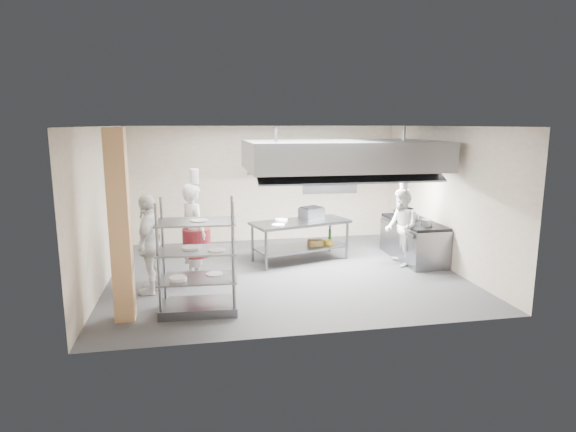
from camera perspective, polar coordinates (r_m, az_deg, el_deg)
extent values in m
plane|color=#2D2D2F|center=(10.06, -0.44, -6.76)|extent=(7.00, 7.00, 0.00)
plane|color=silver|center=(9.59, -0.46, 10.58)|extent=(7.00, 7.00, 0.00)
plane|color=tan|center=(12.65, -2.89, 3.82)|extent=(7.00, 0.00, 7.00)
plane|color=tan|center=(9.73, -21.18, 0.98)|extent=(0.00, 6.00, 6.00)
plane|color=tan|center=(10.89, 17.99, 2.16)|extent=(0.00, 6.00, 6.00)
cube|color=tan|center=(7.79, -19.29, -1.21)|extent=(0.30, 0.30, 3.00)
cube|color=slate|center=(10.31, 6.32, 7.20)|extent=(4.00, 2.50, 0.60)
cube|color=white|center=(10.11, 1.38, 5.37)|extent=(1.60, 0.12, 0.04)
cube|color=white|center=(10.63, 10.95, 5.45)|extent=(1.60, 0.12, 0.04)
cube|color=slate|center=(12.87, 5.20, 3.91)|extent=(1.50, 0.28, 0.04)
cube|color=slate|center=(10.76, 1.47, -0.76)|extent=(2.35, 1.47, 0.06)
cube|color=slate|center=(10.89, 1.46, -3.75)|extent=(2.15, 1.33, 0.04)
cube|color=gray|center=(11.34, 14.61, -2.89)|extent=(0.80, 2.00, 0.84)
cube|color=black|center=(11.25, 14.71, -0.66)|extent=(0.78, 1.96, 0.06)
imported|color=white|center=(9.49, -11.08, -1.98)|extent=(0.73, 0.84, 1.94)
imported|color=silver|center=(10.70, 13.28, -1.32)|extent=(0.75, 0.90, 1.69)
imported|color=silver|center=(9.05, -16.08, -3.21)|extent=(0.65, 1.14, 1.83)
cube|color=slate|center=(11.07, 2.80, 0.36)|extent=(0.61, 0.57, 0.24)
cube|color=olive|center=(10.97, 3.26, -3.18)|extent=(0.33, 0.24, 0.14)
cylinder|color=gray|center=(11.12, 14.62, -0.19)|extent=(0.24, 0.24, 0.17)
cylinder|color=white|center=(8.02, -10.61, -7.09)|extent=(0.28, 0.28, 0.05)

